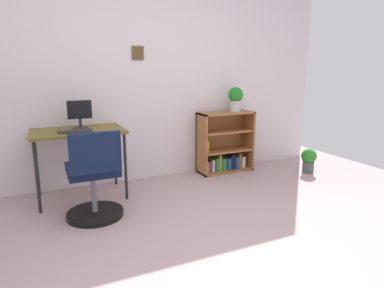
{
  "coord_description": "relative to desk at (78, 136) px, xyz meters",
  "views": [
    {
      "loc": [
        -1.13,
        -1.84,
        1.35
      ],
      "look_at": [
        0.26,
        1.14,
        0.61
      ],
      "focal_mm": 31.32,
      "sensor_mm": 36.0,
      "label": 1
    }
  ],
  "objects": [
    {
      "name": "wall_back",
      "position": [
        0.77,
        0.4,
        0.54
      ],
      "size": [
        5.2,
        0.12,
        2.43
      ],
      "color": "silver",
      "rests_on": "ground_plane"
    },
    {
      "name": "potted_plant_on_shelf",
      "position": [
        2.01,
        0.15,
        0.31
      ],
      "size": [
        0.19,
        0.19,
        0.32
      ],
      "color": "#B7B2A8",
      "rests_on": "bookshelf_low"
    },
    {
      "name": "keyboard",
      "position": [
        -0.04,
        -0.12,
        0.07
      ],
      "size": [
        0.33,
        0.13,
        0.02
      ],
      "primitive_type": "cube",
      "color": "#2C292B",
      "rests_on": "desk"
    },
    {
      "name": "monitor",
      "position": [
        0.04,
        0.08,
        0.22
      ],
      "size": [
        0.25,
        0.15,
        0.3
      ],
      "color": "#262628",
      "rests_on": "desk"
    },
    {
      "name": "desk",
      "position": [
        0.0,
        0.0,
        0.0
      ],
      "size": [
        0.92,
        0.6,
        0.74
      ],
      "color": "brown",
      "rests_on": "ground_plane"
    },
    {
      "name": "potted_plant_floor",
      "position": [
        2.85,
        -0.36,
        -0.49
      ],
      "size": [
        0.2,
        0.2,
        0.33
      ],
      "color": "#474C51",
      "rests_on": "ground_plane"
    },
    {
      "name": "bookshelf_low",
      "position": [
        1.87,
        0.21,
        -0.32
      ],
      "size": [
        0.74,
        0.3,
        0.8
      ],
      "color": "#965B2D",
      "rests_on": "ground_plane"
    },
    {
      "name": "ground_plane",
      "position": [
        0.77,
        -1.75,
        -0.67
      ],
      "size": [
        6.24,
        6.24,
        0.0
      ],
      "primitive_type": "plane",
      "color": "#B19293"
    },
    {
      "name": "office_chair",
      "position": [
        0.05,
        -0.62,
        -0.31
      ],
      "size": [
        0.52,
        0.55,
        0.84
      ],
      "color": "black",
      "rests_on": "ground_plane"
    }
  ]
}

